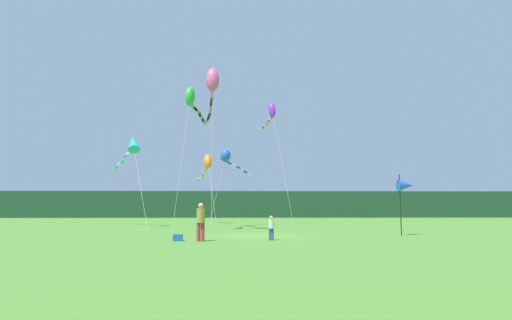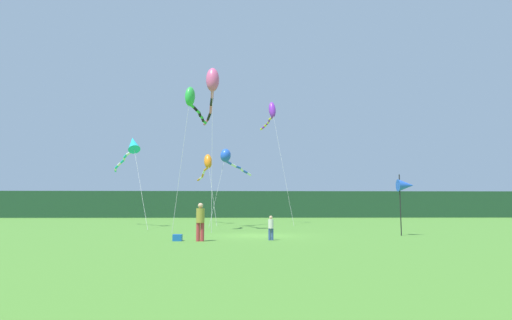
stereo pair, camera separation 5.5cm
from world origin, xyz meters
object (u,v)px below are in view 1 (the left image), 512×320
at_px(person_child, 271,227).
at_px(kite_rainbow, 212,84).
at_px(kite_blue, 228,158).
at_px(kite_green, 191,99).
at_px(person_adult, 201,220).
at_px(banner_flag_pole, 406,186).
at_px(kite_orange, 207,164).
at_px(kite_purple, 271,112).
at_px(cooler_box, 178,238).
at_px(kite_cyan, 131,146).

distance_m(person_child, kite_rainbow, 13.52).
bearing_deg(kite_blue, kite_green, -108.05).
distance_m(person_adult, kite_green, 12.11).
xyz_separation_m(banner_flag_pole, kite_orange, (-12.83, 18.21, 3.07)).
bearing_deg(person_adult, kite_purple, 77.72).
bearing_deg(person_adult, cooler_box, 167.25).
bearing_deg(kite_cyan, banner_flag_pole, -32.43).
relative_size(kite_orange, kite_blue, 1.45).
height_order(person_adult, kite_cyan, kite_cyan).
bearing_deg(person_child, kite_orange, 103.01).
bearing_deg(kite_green, kite_orange, 89.83).
bearing_deg(banner_flag_pole, person_child, -158.01).
relative_size(cooler_box, kite_green, 0.04).
bearing_deg(cooler_box, kite_cyan, 112.36).
distance_m(banner_flag_pole, kite_green, 15.22).
bearing_deg(banner_flag_pole, kite_blue, 130.72).
xyz_separation_m(kite_orange, kite_blue, (2.27, -5.94, -0.06)).
relative_size(banner_flag_pole, kite_orange, 0.36).
distance_m(kite_orange, kite_purple, 8.38).
height_order(person_adult, kite_blue, kite_blue).
relative_size(kite_green, kite_blue, 1.50).
xyz_separation_m(banner_flag_pole, kite_cyan, (-18.63, 11.84, 3.89)).
xyz_separation_m(kite_cyan, kite_rainbow, (7.17, -6.25, 3.60)).
xyz_separation_m(person_adult, person_child, (3.36, 0.53, -0.34)).
relative_size(kite_orange, kite_rainbow, 0.84).
bearing_deg(kite_blue, kite_rainbow, -97.74).
height_order(kite_green, kite_purple, kite_purple).
bearing_deg(banner_flag_pole, person_adult, -161.73).
bearing_deg(kite_purple, banner_flag_pole, -71.05).
xyz_separation_m(kite_orange, kite_purple, (6.44, 0.40, 5.35)).
bearing_deg(kite_cyan, person_adult, -64.60).
xyz_separation_m(person_adult, cooler_box, (-1.09, 0.25, -0.84)).
bearing_deg(kite_orange, kite_green, -90.17).
distance_m(person_child, kite_green, 12.86).
bearing_deg(kite_rainbow, kite_blue, 82.26).
xyz_separation_m(kite_cyan, kite_blue, (8.08, 0.42, -0.88)).
distance_m(cooler_box, kite_green, 12.42).
height_order(kite_orange, kite_rainbow, kite_rainbow).
bearing_deg(kite_cyan, kite_orange, 47.66).
bearing_deg(person_adult, kite_blue, 87.52).
xyz_separation_m(person_adult, kite_cyan, (-7.39, 15.56, 5.69)).
distance_m(kite_orange, kite_blue, 6.37).
bearing_deg(banner_flag_pole, cooler_box, -164.30).
height_order(banner_flag_pole, kite_green, kite_green).
bearing_deg(cooler_box, kite_blue, 83.55).
height_order(banner_flag_pole, kite_blue, kite_blue).
height_order(banner_flag_pole, kite_cyan, kite_cyan).
relative_size(person_child, kite_orange, 0.12).
height_order(cooler_box, kite_rainbow, kite_rainbow).
xyz_separation_m(kite_orange, kite_green, (-0.04, -13.04, 3.20)).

